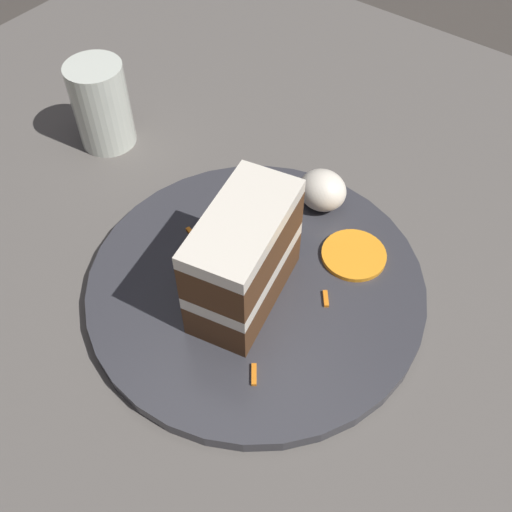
{
  "coord_description": "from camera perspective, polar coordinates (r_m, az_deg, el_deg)",
  "views": [
    {
      "loc": [
        -0.24,
        0.22,
        0.47
      ],
      "look_at": [
        -0.05,
        -0.03,
        0.08
      ],
      "focal_mm": 42.0,
      "sensor_mm": 36.0,
      "label": 1
    }
  ],
  "objects": [
    {
      "name": "dining_table",
      "position": [
        0.56,
        -5.76,
        -3.93
      ],
      "size": [
        1.01,
        1.06,
        0.03
      ],
      "primitive_type": "cube",
      "color": "#56514C",
      "rests_on": "ground"
    },
    {
      "name": "cream_dollop",
      "position": [
        0.58,
        6.34,
        6.25
      ],
      "size": [
        0.05,
        0.04,
        0.04
      ],
      "primitive_type": "ellipsoid",
      "color": "silver",
      "rests_on": "plate"
    },
    {
      "name": "plate",
      "position": [
        0.53,
        -0.0,
        -2.79
      ],
      "size": [
        0.3,
        0.3,
        0.01
      ],
      "primitive_type": "cylinder",
      "color": "#333338",
      "rests_on": "dining_table"
    },
    {
      "name": "drinking_glass",
      "position": [
        0.68,
        -14.4,
        13.29
      ],
      "size": [
        0.06,
        0.06,
        0.09
      ],
      "color": "beige",
      "rests_on": "dining_table"
    },
    {
      "name": "carrot_shreds_scatter",
      "position": [
        0.53,
        -0.43,
        -2.21
      ],
      "size": [
        0.16,
        0.15,
        0.0
      ],
      "color": "orange",
      "rests_on": "plate"
    },
    {
      "name": "orange_garnish",
      "position": [
        0.55,
        9.3,
        0.1
      ],
      "size": [
        0.06,
        0.06,
        0.0
      ],
      "primitive_type": "cylinder",
      "color": "orange",
      "rests_on": "plate"
    },
    {
      "name": "cake_slice",
      "position": [
        0.48,
        -1.18,
        -0.23
      ],
      "size": [
        0.08,
        0.12,
        0.1
      ],
      "rotation": [
        0.0,
        0.0,
        0.22
      ],
      "color": "#4C2D19",
      "rests_on": "plate"
    },
    {
      "name": "ground_plane",
      "position": [
        0.57,
        -5.62,
        -4.93
      ],
      "size": [
        6.0,
        6.0,
        0.0
      ],
      "primitive_type": "plane",
      "color": "#38332D",
      "rests_on": "ground"
    }
  ]
}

